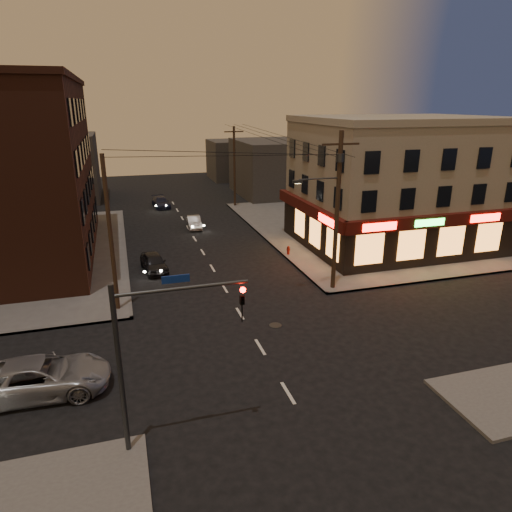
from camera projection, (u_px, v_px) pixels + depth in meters
name	position (u px, v px, depth m)	size (l,w,h in m)	color
ground	(260.00, 347.00, 23.00)	(120.00, 120.00, 0.00)	black
sidewalk_ne	(377.00, 226.00, 45.11)	(24.00, 28.00, 0.15)	#514F4C
pizza_building	(396.00, 183.00, 37.80)	(15.85, 12.85, 10.50)	gray
brick_apartment	(1.00, 173.00, 34.14)	(12.00, 20.00, 13.00)	#432015
bg_building_ne_a	(276.00, 167.00, 60.15)	(10.00, 12.00, 7.00)	#3F3D3A
bg_building_nw	(59.00, 168.00, 56.26)	(9.00, 10.00, 8.00)	#3F3D3A
bg_building_ne_b	(236.00, 160.00, 72.47)	(8.00, 8.00, 6.00)	#3F3D3A
utility_pole_main	(336.00, 204.00, 28.23)	(4.20, 0.44, 10.00)	#382619
utility_pole_far	(234.00, 167.00, 52.38)	(0.26, 0.26, 9.00)	#382619
utility_pole_west	(110.00, 235.00, 25.55)	(0.24, 0.24, 9.00)	#382619
traffic_signal	(150.00, 344.00, 15.07)	(4.49, 0.32, 6.47)	#333538
suv_cross	(40.00, 377.00, 19.11)	(2.63, 5.70, 1.58)	gray
sedan_near	(154.00, 262.00, 33.16)	(1.54, 3.82, 1.30)	black
sedan_mid	(194.00, 222.00, 44.46)	(1.24, 3.57, 1.18)	gray
sedan_far	(161.00, 202.00, 53.16)	(1.67, 4.12, 1.19)	#181C31
fire_hydrant	(288.00, 250.00, 36.41)	(0.32, 0.32, 0.70)	maroon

